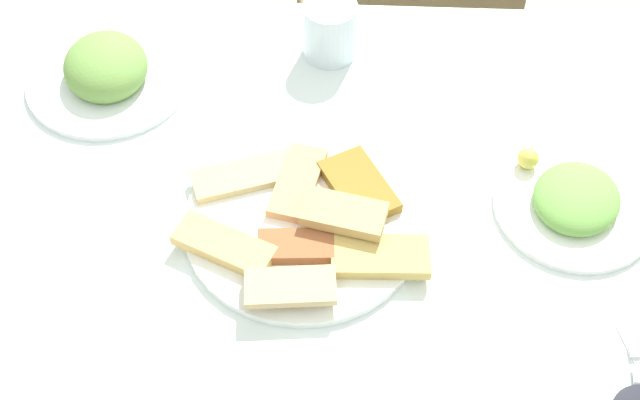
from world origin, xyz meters
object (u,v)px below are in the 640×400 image
at_px(dining_table, 330,250).
at_px(drinking_glass, 330,30).
at_px(salad_plate_greens, 574,201).
at_px(pide_platter, 306,221).
at_px(salad_plate_rice, 107,71).

distance_m(dining_table, drinking_glass, 0.32).
xyz_separation_m(dining_table, salad_plate_greens, (0.31, 0.01, 0.11)).
height_order(pide_platter, salad_plate_greens, pide_platter).
height_order(dining_table, pide_platter, pide_platter).
xyz_separation_m(salad_plate_greens, salad_plate_rice, (-0.63, 0.20, 0.01)).
height_order(pide_platter, drinking_glass, drinking_glass).
bearing_deg(salad_plate_rice, salad_plate_greens, -17.63).
bearing_deg(pide_platter, salad_plate_rice, 140.17).
height_order(salad_plate_greens, drinking_glass, drinking_glass).
bearing_deg(drinking_glass, pide_platter, -93.28).
xyz_separation_m(pide_platter, salad_plate_greens, (0.34, 0.05, 0.00)).
height_order(dining_table, salad_plate_greens, salad_plate_greens).
height_order(dining_table, drinking_glass, drinking_glass).
distance_m(pide_platter, salad_plate_greens, 0.34).
bearing_deg(drinking_glass, dining_table, -87.61).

